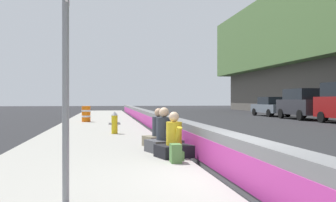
# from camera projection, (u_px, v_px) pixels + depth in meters

# --- Properties ---
(ground_plane) EXTENTS (160.00, 160.00, 0.00)m
(ground_plane) POSITION_uv_depth(u_px,v_px,m) (244.00, 187.00, 6.37)
(ground_plane) COLOR #232326
(ground_plane) RESTS_ON ground
(sidewalk_strip) EXTENTS (80.00, 4.40, 0.14)m
(sidewalk_strip) POSITION_uv_depth(u_px,v_px,m) (84.00, 189.00, 5.94)
(sidewalk_strip) COLOR gray
(sidewalk_strip) RESTS_ON ground_plane
(jersey_barrier) EXTENTS (76.00, 0.45, 0.85)m
(jersey_barrier) POSITION_uv_depth(u_px,v_px,m) (243.00, 162.00, 6.37)
(jersey_barrier) COLOR slate
(jersey_barrier) RESTS_ON ground_plane
(route_sign_post) EXTENTS (0.44, 0.09, 3.60)m
(route_sign_post) POSITION_uv_depth(u_px,v_px,m) (66.00, 45.00, 4.90)
(route_sign_post) COLOR gray
(route_sign_post) RESTS_ON sidewalk_strip
(fire_hydrant) EXTENTS (0.26, 0.46, 0.88)m
(fire_hydrant) POSITION_uv_depth(u_px,v_px,m) (115.00, 122.00, 14.75)
(fire_hydrant) COLOR gold
(fire_hydrant) RESTS_ON sidewalk_strip
(seated_person_foreground) EXTENTS (0.84, 0.92, 1.06)m
(seated_person_foreground) POSITION_uv_depth(u_px,v_px,m) (174.00, 143.00, 8.75)
(seated_person_foreground) COLOR black
(seated_person_foreground) RESTS_ON sidewalk_strip
(seated_person_middle) EXTENTS (0.92, 1.00, 1.15)m
(seated_person_middle) POSITION_uv_depth(u_px,v_px,m) (164.00, 138.00, 9.66)
(seated_person_middle) COLOR #424247
(seated_person_middle) RESTS_ON sidewalk_strip
(seated_person_rear) EXTENTS (0.87, 0.94, 1.09)m
(seated_person_rear) POSITION_uv_depth(u_px,v_px,m) (159.00, 134.00, 10.83)
(seated_person_rear) COLOR #706651
(seated_person_rear) RESTS_ON sidewalk_strip
(backpack) EXTENTS (0.32, 0.28, 0.40)m
(backpack) POSITION_uv_depth(u_px,v_px,m) (176.00, 154.00, 7.99)
(backpack) COLOR #4C7A3D
(backpack) RESTS_ON sidewalk_strip
(construction_barrel) EXTENTS (0.54, 0.54, 0.95)m
(construction_barrel) POSITION_uv_depth(u_px,v_px,m) (86.00, 114.00, 22.61)
(construction_barrel) COLOR orange
(construction_barrel) RESTS_ON sidewalk_strip
(parked_car_midline) EXTENTS (4.85, 2.18, 2.28)m
(parked_car_midline) POSITION_uv_depth(u_px,v_px,m) (302.00, 104.00, 27.83)
(parked_car_midline) COLOR #28282D
(parked_car_midline) RESTS_ON ground_plane
(parked_car_far) EXTENTS (4.57, 2.08, 1.71)m
(parked_car_far) POSITION_uv_depth(u_px,v_px,m) (271.00, 106.00, 33.31)
(parked_car_far) COLOR slate
(parked_car_far) RESTS_ON ground_plane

